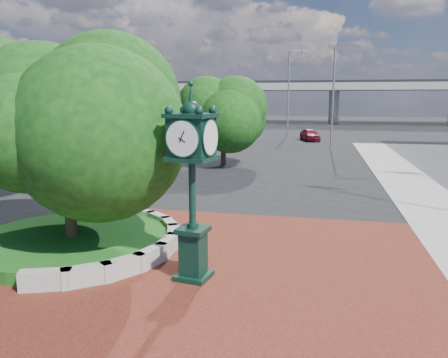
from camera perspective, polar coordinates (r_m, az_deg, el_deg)
ground at (r=13.13m, az=0.18°, el=-10.48°), size 200.00×200.00×0.00m
plaza at (r=12.22m, az=-0.82°, el=-12.05°), size 12.00×12.00×0.04m
planter_wall at (r=13.83m, az=-10.98°, el=-8.39°), size 2.96×6.77×0.54m
grass_bed at (r=14.87m, az=-19.19°, el=-7.71°), size 6.10×6.10×0.40m
overpass at (r=82.04m, az=10.55°, el=11.76°), size 90.00×12.00×7.50m
tree_planter at (r=14.20m, az=-20.06°, el=5.93°), size 5.20×5.20×6.33m
tree_street at (r=30.72m, az=-0.08°, el=7.88°), size 4.40×4.40×5.45m
post_clock at (r=11.05m, az=-4.18°, el=0.35°), size 1.18×1.18×5.03m
parked_car at (r=49.04m, az=11.16°, el=5.72°), size 2.61×4.21×1.34m
street_lamp_near at (r=39.72m, az=14.41°, el=11.23°), size 2.05×0.35×9.12m
street_lamp_far at (r=55.23m, az=8.68°, el=11.91°), size 2.18×1.10×10.30m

